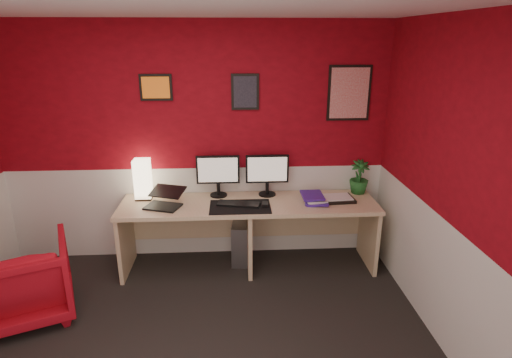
# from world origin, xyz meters

# --- Properties ---
(ceiling) EXTENTS (4.00, 3.50, 0.01)m
(ceiling) POSITION_xyz_m (0.00, 0.00, 2.50)
(ceiling) COLOR white
(ceiling) RESTS_ON ground
(wall_back) EXTENTS (4.00, 0.01, 2.50)m
(wall_back) POSITION_xyz_m (0.00, 1.75, 1.25)
(wall_back) COLOR maroon
(wall_back) RESTS_ON ground
(wall_right) EXTENTS (0.01, 3.50, 2.50)m
(wall_right) POSITION_xyz_m (2.00, 0.00, 1.25)
(wall_right) COLOR maroon
(wall_right) RESTS_ON ground
(wainscot_back) EXTENTS (4.00, 0.01, 1.00)m
(wainscot_back) POSITION_xyz_m (0.00, 1.75, 0.50)
(wainscot_back) COLOR silver
(wainscot_back) RESTS_ON ground
(wainscot_right) EXTENTS (0.01, 3.50, 1.00)m
(wainscot_right) POSITION_xyz_m (2.00, 0.00, 0.50)
(wainscot_right) COLOR silver
(wainscot_right) RESTS_ON ground
(desk) EXTENTS (2.60, 0.65, 0.73)m
(desk) POSITION_xyz_m (0.54, 1.41, 0.36)
(desk) COLOR tan
(desk) RESTS_ON ground
(shoji_lamp) EXTENTS (0.16, 0.16, 0.40)m
(shoji_lamp) POSITION_xyz_m (-0.54, 1.58, 0.93)
(shoji_lamp) COLOR #FFE5B2
(shoji_lamp) RESTS_ON desk
(laptop) EXTENTS (0.39, 0.33, 0.22)m
(laptop) POSITION_xyz_m (-0.31, 1.33, 0.84)
(laptop) COLOR black
(laptop) RESTS_ON desk
(monitor_left) EXTENTS (0.45, 0.06, 0.58)m
(monitor_left) POSITION_xyz_m (0.23, 1.62, 1.02)
(monitor_left) COLOR black
(monitor_left) RESTS_ON desk
(monitor_right) EXTENTS (0.45, 0.06, 0.58)m
(monitor_right) POSITION_xyz_m (0.74, 1.62, 1.02)
(monitor_right) COLOR black
(monitor_right) RESTS_ON desk
(desk_mat) EXTENTS (0.60, 0.38, 0.01)m
(desk_mat) POSITION_xyz_m (0.45, 1.29, 0.73)
(desk_mat) COLOR black
(desk_mat) RESTS_ON desk
(keyboard) EXTENTS (0.44, 0.23, 0.02)m
(keyboard) POSITION_xyz_m (0.43, 1.34, 0.74)
(keyboard) COLOR black
(keyboard) RESTS_ON desk_mat
(mouse) EXTENTS (0.07, 0.11, 0.03)m
(mouse) POSITION_xyz_m (0.70, 1.30, 0.75)
(mouse) COLOR black
(mouse) RESTS_ON desk_mat
(book_bottom) EXTENTS (0.28, 0.34, 0.03)m
(book_bottom) POSITION_xyz_m (1.11, 1.40, 0.74)
(book_bottom) COLOR #43219A
(book_bottom) RESTS_ON desk
(book_middle) EXTENTS (0.22, 0.29, 0.02)m
(book_middle) POSITION_xyz_m (1.11, 1.38, 0.77)
(book_middle) COLOR silver
(book_middle) RESTS_ON book_bottom
(book_top) EXTENTS (0.22, 0.29, 0.03)m
(book_top) POSITION_xyz_m (1.08, 1.40, 0.79)
(book_top) COLOR #43219A
(book_top) RESTS_ON book_middle
(zen_tray) EXTENTS (0.37, 0.28, 0.03)m
(zen_tray) POSITION_xyz_m (1.44, 1.42, 0.74)
(zen_tray) COLOR black
(zen_tray) RESTS_ON desk
(potted_plant) EXTENTS (0.20, 0.20, 0.36)m
(potted_plant) POSITION_xyz_m (1.73, 1.62, 0.91)
(potted_plant) COLOR #19591E
(potted_plant) RESTS_ON desk
(pc_tower) EXTENTS (0.24, 0.47, 0.45)m
(pc_tower) POSITION_xyz_m (0.47, 1.57, 0.23)
(pc_tower) COLOR #99999E
(pc_tower) RESTS_ON ground
(armchair) EXTENTS (0.97, 0.98, 0.69)m
(armchair) POSITION_xyz_m (-1.43, 0.69, 0.34)
(armchair) COLOR #AC101D
(armchair) RESTS_ON ground
(art_left) EXTENTS (0.32, 0.02, 0.26)m
(art_left) POSITION_xyz_m (-0.37, 1.74, 1.85)
(art_left) COLOR orange
(art_left) RESTS_ON wall_back
(art_center) EXTENTS (0.28, 0.02, 0.36)m
(art_center) POSITION_xyz_m (0.52, 1.74, 1.80)
(art_center) COLOR black
(art_center) RESTS_ON wall_back
(art_right) EXTENTS (0.44, 0.02, 0.56)m
(art_right) POSITION_xyz_m (1.59, 1.74, 1.78)
(art_right) COLOR red
(art_right) RESTS_ON wall_back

